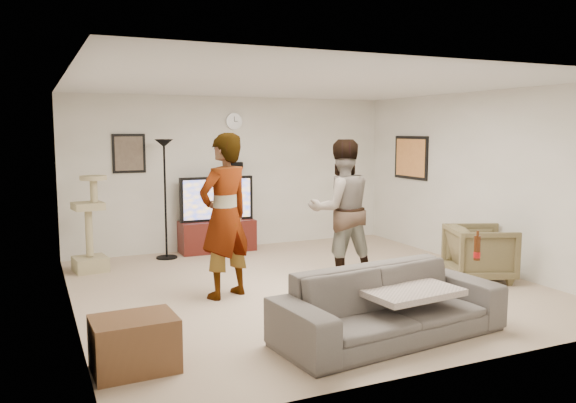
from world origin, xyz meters
name	(u,v)px	position (x,y,z in m)	size (l,w,h in m)	color
floor	(306,287)	(0.00, 0.00, -0.01)	(5.50, 5.50, 0.02)	tan
ceiling	(307,84)	(0.00, 0.00, 2.51)	(5.50, 5.50, 0.02)	silver
wall_back	(234,173)	(0.00, 2.75, 1.25)	(5.50, 0.04, 2.50)	beige
wall_front	(457,218)	(0.00, -2.75, 1.25)	(5.50, 0.04, 2.50)	beige
wall_left	(69,198)	(-2.75, 0.00, 1.25)	(0.04, 5.50, 2.50)	beige
wall_right	(479,180)	(2.75, 0.00, 1.25)	(0.04, 5.50, 2.50)	beige
wall_clock	(234,121)	(0.00, 2.72, 2.10)	(0.26, 0.26, 0.04)	white
wall_speaker	(235,165)	(0.00, 2.69, 1.38)	(0.25, 0.10, 0.10)	black
picture_back	(129,153)	(-1.70, 2.73, 1.60)	(0.42, 0.03, 0.52)	brown
picture_right	(411,158)	(2.73, 1.60, 1.50)	(0.03, 0.78, 0.62)	#E28A47
tv_stand	(217,236)	(-0.38, 2.50, 0.25)	(1.21, 0.45, 0.50)	#3F120E
console_box	(228,253)	(-0.33, 2.11, 0.04)	(0.40, 0.30, 0.07)	silver
tv	(217,199)	(-0.38, 2.50, 0.86)	(1.20, 0.08, 0.71)	black
tv_screen	(218,199)	(-0.38, 2.46, 0.86)	(1.11, 0.01, 0.63)	gold
floor_lamp	(165,200)	(-1.25, 2.33, 0.91)	(0.32, 0.32, 1.82)	black
cat_tree	(89,223)	(-2.40, 1.95, 0.67)	(0.43, 0.43, 1.35)	tan
person_left	(225,216)	(-1.06, -0.02, 0.96)	(0.70, 0.46, 1.92)	gray
person_right	(341,210)	(0.60, 0.19, 0.92)	(0.89, 0.70, 1.84)	#286994
sofa	(390,304)	(-0.08, -1.96, 0.33)	(2.24, 0.88, 0.65)	#534D4A
throw_blanket	(407,290)	(0.10, -1.96, 0.44)	(0.90, 0.70, 0.06)	#BCA9A0
beer_bottle	(477,248)	(0.95, -1.96, 0.78)	(0.06, 0.06, 0.25)	#481E0A
armchair	(480,253)	(2.22, -0.64, 0.36)	(0.77, 0.79, 0.72)	brown
side_table	(134,344)	(-2.40, -1.72, 0.22)	(0.67, 0.50, 0.44)	#553620
toy_ball	(239,290)	(-0.88, 0.06, 0.04)	(0.09, 0.09, 0.09)	#1BAAA4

